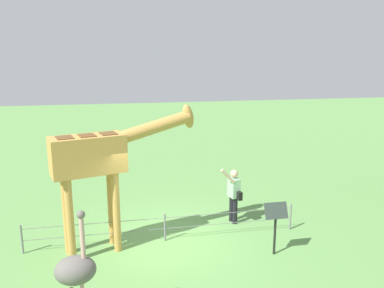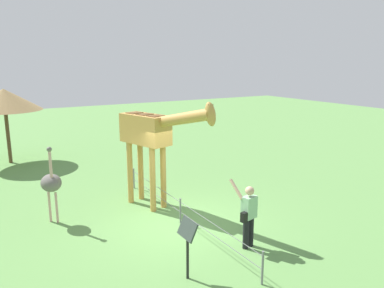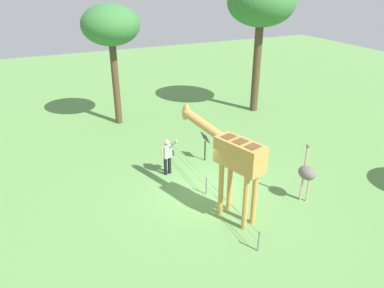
{
  "view_description": "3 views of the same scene",
  "coord_description": "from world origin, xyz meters",
  "px_view_note": "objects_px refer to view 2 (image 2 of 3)",
  "views": [
    {
      "loc": [
        -1.12,
        -9.22,
        4.75
      ],
      "look_at": [
        0.81,
        0.57,
        2.45
      ],
      "focal_mm": 36.38,
      "sensor_mm": 36.0,
      "label": 1
    },
    {
      "loc": [
        8.75,
        -4.69,
        4.52
      ],
      "look_at": [
        -0.65,
        0.86,
        2.11
      ],
      "focal_mm": 35.06,
      "sensor_mm": 36.0,
      "label": 2
    },
    {
      "loc": [
        -10.6,
        5.62,
        7.73
      ],
      "look_at": [
        -0.2,
        0.79,
        2.35
      ],
      "focal_mm": 34.28,
      "sensor_mm": 36.0,
      "label": 3
    }
  ],
  "objects_px": {
    "giraffe": "(152,135)",
    "visitor": "(248,213)",
    "ostrich": "(51,183)",
    "info_sign": "(188,237)",
    "shade_hut_aside": "(4,100)"
  },
  "relations": [
    {
      "from": "giraffe",
      "to": "visitor",
      "type": "bearing_deg",
      "value": 14.14
    },
    {
      "from": "ostrich",
      "to": "info_sign",
      "type": "bearing_deg",
      "value": 23.02
    },
    {
      "from": "shade_hut_aside",
      "to": "ostrich",
      "type": "bearing_deg",
      "value": 3.13
    },
    {
      "from": "ostrich",
      "to": "shade_hut_aside",
      "type": "relative_size",
      "value": 0.67
    },
    {
      "from": "visitor",
      "to": "info_sign",
      "type": "xyz_separation_m",
      "value": [
        0.44,
        -1.97,
        0.05
      ]
    },
    {
      "from": "shade_hut_aside",
      "to": "giraffe",
      "type": "bearing_deg",
      "value": 22.39
    },
    {
      "from": "ostrich",
      "to": "info_sign",
      "type": "relative_size",
      "value": 1.7
    },
    {
      "from": "visitor",
      "to": "shade_hut_aside",
      "type": "xyz_separation_m",
      "value": [
        -11.77,
        -4.27,
        1.96
      ]
    },
    {
      "from": "giraffe",
      "to": "info_sign",
      "type": "distance_m",
      "value": 4.4
    },
    {
      "from": "shade_hut_aside",
      "to": "info_sign",
      "type": "bearing_deg",
      "value": 10.69
    },
    {
      "from": "visitor",
      "to": "info_sign",
      "type": "relative_size",
      "value": 1.29
    },
    {
      "from": "ostrich",
      "to": "info_sign",
      "type": "height_order",
      "value": "ostrich"
    },
    {
      "from": "ostrich",
      "to": "info_sign",
      "type": "distance_m",
      "value": 4.81
    },
    {
      "from": "visitor",
      "to": "ostrich",
      "type": "relative_size",
      "value": 0.76
    },
    {
      "from": "ostrich",
      "to": "shade_hut_aside",
      "type": "bearing_deg",
      "value": -176.87
    }
  ]
}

